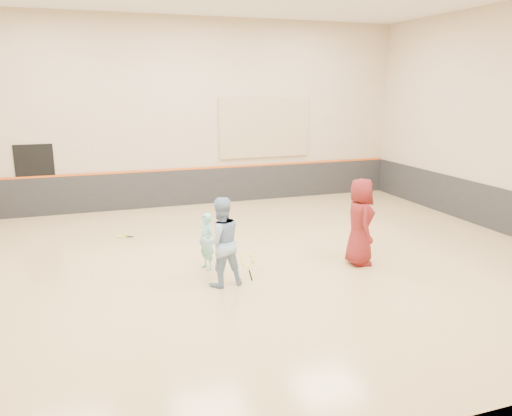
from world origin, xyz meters
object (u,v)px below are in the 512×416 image
object	(u,v)px
young_man	(360,222)
spare_racket	(122,235)
girl	(206,241)
instructor	(221,242)

from	to	relation	value
young_man	spare_racket	world-z (taller)	young_man
girl	spare_racket	bearing A→B (deg)	-171.51
instructor	girl	bearing A→B (deg)	-92.68
girl	instructor	distance (m)	1.02
girl	spare_racket	size ratio (longest dim) A/B	1.79
instructor	young_man	xyz separation A→B (m)	(3.23, 0.20, 0.07)
girl	young_man	xyz separation A→B (m)	(3.29, -0.78, 0.35)
spare_racket	girl	bearing A→B (deg)	-62.48
girl	instructor	xyz separation A→B (m)	(0.06, -0.98, 0.28)
girl	young_man	distance (m)	3.40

